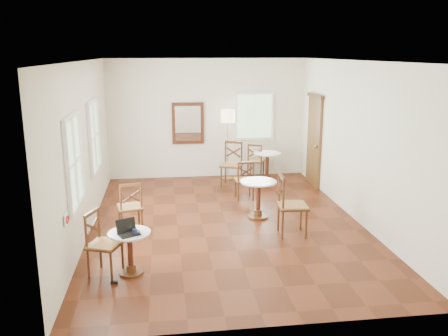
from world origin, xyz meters
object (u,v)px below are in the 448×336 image
Objects in this scene: mouse at (131,228)px; water_glass at (129,229)px; chair_mid_a at (244,180)px; chair_mid_b at (291,205)px; chair_back_b at (232,164)px; chair_back_a at (256,161)px; cafe_table_mid at (258,195)px; laptop at (128,231)px; cafe_table_near at (130,248)px; floor_lamp at (228,121)px; chair_near_b at (103,244)px; cafe_table_back at (267,164)px; chair_near_a at (130,207)px; power_adapter at (114,282)px; navy_mug at (135,232)px.

mouse is 0.81× the size of water_glass.
chair_mid_b reaches higher than chair_mid_a.
chair_back_a is at bearing 65.10° from chair_back_b.
cafe_table_mid is at bearing 90.36° from chair_mid_a.
laptop is 4.17× the size of mouse.
cafe_table_near is 4.91m from chair_back_b.
chair_near_b is at bearing -116.72° from floor_lamp.
chair_mid_a is at bearing -61.82° from chair_back_b.
cafe_table_back is 0.81× the size of chair_back_a.
water_glass is at bearing -137.65° from cafe_table_mid.
floor_lamp reaches higher than cafe_table_near.
chair_mid_b is at bearing 26.87° from mouse.
laptop is at bearing -112.82° from floor_lamp.
chair_near_a is (-0.10, 1.69, 0.07)m from cafe_table_near.
chair_near_a is (-2.41, -0.43, 0.01)m from cafe_table_mid.
power_adapter is (-3.08, -5.37, -0.43)m from chair_back_a.
power_adapter is at bearing 120.39° from chair_mid_b.
chair_back_b is 12.16× the size of mouse.
cafe_table_near is at bearing -75.05° from chair_near_b.
mouse is (-2.12, -4.91, -0.83)m from floor_lamp.
chair_back_a is 1.28m from floor_lamp.
cafe_table_mid is at bearing 16.93° from laptop.
chair_mid_b is (0.39, -0.94, 0.09)m from cafe_table_mid.
chair_back_b is at bearing -162.53° from cafe_table_back.
laptop reaches higher than mouse.
navy_mug is at bearing 55.13° from chair_mid_a.
chair_mid_b is at bearing -96.03° from cafe_table_back.
chair_mid_a is 0.50× the size of floor_lamp.
water_glass reaches higher than cafe_table_back.
cafe_table_back is 5.52m from mouse.
water_glass is (-2.32, -2.11, 0.24)m from cafe_table_mid.
chair_near_a is at bearing 32.06° from chair_mid_a.
chair_back_a is at bearing 34.70° from laptop.
chair_mid_b is (2.70, 1.18, 0.14)m from cafe_table_near.
chair_mid_b is 10.13× the size of water_glass.
cafe_table_mid is 2.71m from cafe_table_back.
chair_mid_b is 11.10× the size of power_adapter.
chair_mid_a is at bearing 55.75° from water_glass.
chair_near_b is (-0.38, 0.04, 0.07)m from cafe_table_near.
chair_mid_a reaches higher than water_glass.
chair_mid_b is 2.99m from laptop.
power_adapter is (-2.35, -5.32, -1.47)m from floor_lamp.
water_glass is 1.10× the size of power_adapter.
laptop is at bearing -102.47° from water_glass.
chair_mid_b is 1.03× the size of chair_back_b.
chair_back_a is at bearing 65.71° from mouse.
chair_back_a is 7.84× the size of navy_mug.
chair_mid_b is 3.29m from chair_back_b.
laptop is (-2.27, -3.38, 0.26)m from chair_mid_a.
cafe_table_mid is at bearing 42.37° from cafe_table_near.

